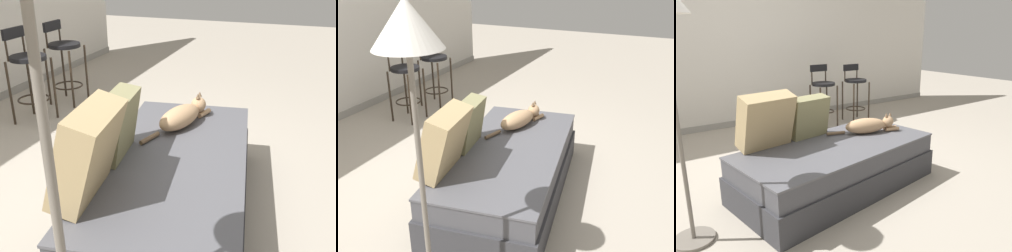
% 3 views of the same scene
% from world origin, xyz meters
% --- Properties ---
extents(ground_plane, '(16.00, 16.00, 0.00)m').
position_xyz_m(ground_plane, '(0.00, 0.00, 0.00)').
color(ground_plane, '#A89E8E').
rests_on(ground_plane, ground).
extents(couch, '(1.93, 1.13, 0.43)m').
position_xyz_m(couch, '(0.00, -0.40, 0.22)').
color(couch, '#353539').
rests_on(couch, ground).
extents(throw_pillow_corner, '(0.50, 0.35, 0.49)m').
position_xyz_m(throw_pillow_corner, '(-0.55, -0.14, 0.67)').
color(throw_pillow_corner, tan).
rests_on(throw_pillow_corner, couch).
extents(throw_pillow_middle, '(0.40, 0.25, 0.40)m').
position_xyz_m(throw_pillow_middle, '(-0.10, -0.08, 0.63)').
color(throw_pillow_middle, '#847F56').
rests_on(throw_pillow_middle, couch).
extents(cat, '(0.72, 0.30, 0.19)m').
position_xyz_m(cat, '(0.45, -0.30, 0.50)').
color(cat, tan).
rests_on(cat, couch).
extents(bar_stool_near_window, '(0.34, 0.34, 0.92)m').
position_xyz_m(bar_stool_near_window, '(1.00, 1.43, 0.53)').
color(bar_stool_near_window, '#2D2319').
rests_on(bar_stool_near_window, ground).
extents(bar_stool_by_doorway, '(0.34, 0.34, 0.89)m').
position_xyz_m(bar_stool_by_doorway, '(1.60, 1.43, 0.52)').
color(bar_stool_by_doorway, '#2D2319').
rests_on(bar_stool_by_doorway, ground).
extents(floor_lamp, '(0.32, 0.32, 1.72)m').
position_xyz_m(floor_lamp, '(-1.26, -0.49, 1.45)').
color(floor_lamp, slate).
rests_on(floor_lamp, ground).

